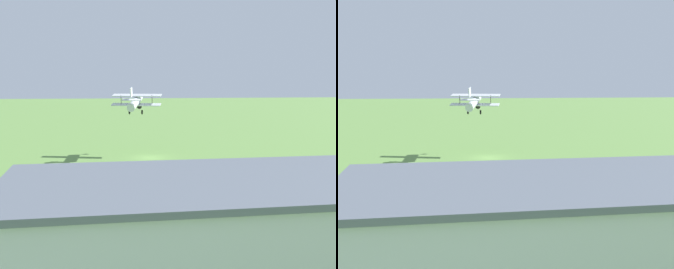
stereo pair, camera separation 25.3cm
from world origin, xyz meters
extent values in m
plane|color=#608C42|center=(0.00, 0.00, 0.00)|extent=(400.00, 400.00, 0.00)
cube|color=silver|center=(-5.61, 37.69, 2.62)|extent=(33.72, 12.51, 5.23)
cube|color=slate|center=(-5.61, 37.69, 5.41)|extent=(34.34, 13.13, 0.35)
cube|color=#384251|center=(-5.40, 32.01, 2.14)|extent=(10.00, 0.53, 4.29)
cylinder|color=silver|center=(1.89, -2.94, 7.72)|extent=(2.68, 6.44, 2.33)
cone|color=black|center=(1.04, -6.24, 7.04)|extent=(0.98, 1.01, 0.91)
cube|color=silver|center=(1.72, -3.62, 7.40)|extent=(7.47, 3.24, 0.40)
cube|color=silver|center=(1.55, -4.25, 8.76)|extent=(7.47, 3.24, 0.40)
cube|color=silver|center=(2.53, -0.46, 9.31)|extent=(0.43, 1.31, 1.49)
cube|color=silver|center=(2.58, -0.25, 8.27)|extent=(2.74, 1.52, 0.25)
cylinder|color=black|center=(0.88, -3.05, 6.31)|extent=(0.29, 0.65, 0.64)
cylinder|color=black|center=(2.72, -3.52, 6.31)|extent=(0.29, 0.65, 0.64)
cylinder|color=#332D28|center=(-0.64, -3.35, 8.08)|extent=(0.17, 0.37, 1.44)
cylinder|color=#332D28|center=(3.91, -4.52, 8.08)|extent=(0.17, 0.37, 1.44)
cube|color=#23389E|center=(13.71, 27.67, 0.65)|extent=(2.32, 4.16, 0.66)
cube|color=#2D3842|center=(13.71, 27.67, 1.27)|extent=(1.82, 2.42, 0.58)
cylinder|color=black|center=(12.66, 28.84, 0.32)|extent=(0.33, 0.67, 0.64)
cylinder|color=black|center=(13.13, 26.21, 0.32)|extent=(0.33, 0.67, 0.64)
cylinder|color=navy|center=(10.64, 24.22, 0.44)|extent=(0.45, 0.45, 0.89)
cylinder|color=#B23333|center=(10.64, 24.22, 1.20)|extent=(0.54, 0.54, 0.63)
sphere|color=#9E704C|center=(10.64, 24.22, 1.63)|extent=(0.24, 0.24, 0.24)
camera|label=1|loc=(4.93, 61.65, 11.10)|focal=47.01mm
camera|label=2|loc=(4.68, 61.68, 11.10)|focal=47.01mm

